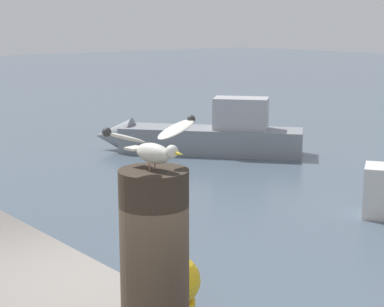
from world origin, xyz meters
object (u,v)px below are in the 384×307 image
(channel_buoy, at_px, (176,290))
(mooring_post, at_px, (155,257))
(seagull, at_px, (154,146))
(boat_grey, at_px, (197,135))

(channel_buoy, bearing_deg, mooring_post, -40.44)
(channel_buoy, bearing_deg, seagull, -40.40)
(seagull, height_order, boat_grey, seagull)
(mooring_post, height_order, channel_buoy, mooring_post)
(mooring_post, xyz_separation_m, channel_buoy, (-2.71, 2.31, -1.75))
(mooring_post, relative_size, channel_buoy, 0.69)
(seagull, distance_m, boat_grey, 13.66)
(mooring_post, height_order, seagull, seagull)
(boat_grey, height_order, channel_buoy, boat_grey)
(seagull, bearing_deg, channel_buoy, 139.60)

